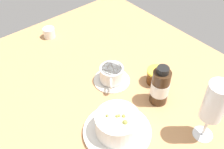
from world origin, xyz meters
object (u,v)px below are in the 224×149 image
(creamer_jug, at_px, (49,33))
(jam_jar, at_px, (156,76))
(coffee_cup, at_px, (111,76))
(porridge_bowl, at_px, (117,125))
(wine_glass, at_px, (215,104))
(sauce_bottle_brown, at_px, (160,87))

(creamer_jug, height_order, jam_jar, jam_jar)
(creamer_jug, bearing_deg, coffee_cup, 3.90)
(porridge_bowl, distance_m, jam_jar, 0.24)
(coffee_cup, relative_size, creamer_jug, 2.27)
(creamer_jug, relative_size, wine_glass, 0.27)
(jam_jar, xyz_separation_m, sauce_bottle_brown, (0.06, -0.05, 0.04))
(porridge_bowl, relative_size, coffee_cup, 1.56)
(porridge_bowl, xyz_separation_m, creamer_jug, (-0.53, 0.09, -0.01))
(porridge_bowl, distance_m, creamer_jug, 0.54)
(creamer_jug, relative_size, jam_jar, 0.87)
(porridge_bowl, relative_size, wine_glass, 0.98)
(wine_glass, xyz_separation_m, jam_jar, (-0.23, 0.05, -0.11))
(jam_jar, bearing_deg, porridge_bowl, -72.59)
(wine_glass, distance_m, jam_jar, 0.26)
(porridge_bowl, bearing_deg, creamer_jug, 169.97)
(porridge_bowl, bearing_deg, sauce_bottle_brown, 93.05)
(wine_glass, height_order, jam_jar, wine_glass)
(porridge_bowl, xyz_separation_m, jam_jar, (-0.07, 0.23, -0.01))
(wine_glass, bearing_deg, sauce_bottle_brown, -179.29)
(coffee_cup, xyz_separation_m, creamer_jug, (-0.36, -0.02, -0.01))
(wine_glass, bearing_deg, porridge_bowl, -131.53)
(porridge_bowl, height_order, jam_jar, porridge_bowl)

